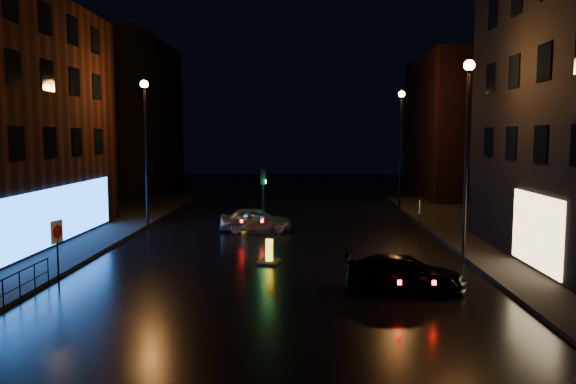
% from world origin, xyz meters
% --- Properties ---
extents(ground, '(120.00, 120.00, 0.00)m').
position_xyz_m(ground, '(0.00, 0.00, 0.00)').
color(ground, black).
rests_on(ground, ground).
extents(building_far_left, '(8.00, 16.00, 14.00)m').
position_xyz_m(building_far_left, '(-16.00, 35.00, 7.00)').
color(building_far_left, black).
rests_on(building_far_left, ground).
extents(building_far_right, '(8.00, 14.00, 12.00)m').
position_xyz_m(building_far_right, '(15.00, 32.00, 6.00)').
color(building_far_right, black).
rests_on(building_far_right, ground).
extents(street_lamp_lfar, '(0.44, 0.44, 8.37)m').
position_xyz_m(street_lamp_lfar, '(-7.80, 14.00, 5.56)').
color(street_lamp_lfar, black).
rests_on(street_lamp_lfar, ground).
extents(street_lamp_rnear, '(0.44, 0.44, 8.37)m').
position_xyz_m(street_lamp_rnear, '(7.80, 6.00, 5.56)').
color(street_lamp_rnear, black).
rests_on(street_lamp_rnear, ground).
extents(street_lamp_rfar, '(0.44, 0.44, 8.37)m').
position_xyz_m(street_lamp_rfar, '(7.80, 22.00, 5.56)').
color(street_lamp_rfar, black).
rests_on(street_lamp_rfar, ground).
extents(traffic_signal, '(1.40, 2.40, 3.45)m').
position_xyz_m(traffic_signal, '(-1.20, 14.00, 0.50)').
color(traffic_signal, black).
rests_on(traffic_signal, ground).
extents(guard_railing, '(0.05, 6.04, 1.00)m').
position_xyz_m(guard_railing, '(-8.00, -1.00, 0.74)').
color(guard_railing, black).
rests_on(guard_railing, ground).
extents(silver_hatchback, '(4.01, 1.79, 1.34)m').
position_xyz_m(silver_hatchback, '(-1.57, 13.35, 0.67)').
color(silver_hatchback, '#B1B5B9').
rests_on(silver_hatchback, ground).
extents(dark_sedan, '(4.28, 2.09, 1.20)m').
position_xyz_m(dark_sedan, '(4.57, 1.71, 0.60)').
color(dark_sedan, black).
rests_on(dark_sedan, ground).
extents(bollard_near, '(1.00, 1.30, 1.01)m').
position_xyz_m(bollard_near, '(-0.33, 5.64, 0.22)').
color(bollard_near, black).
rests_on(bollard_near, ground).
extents(bollard_far, '(1.04, 1.32, 1.01)m').
position_xyz_m(bollard_far, '(-2.43, 14.83, 0.22)').
color(bollard_far, black).
rests_on(bollard_far, ground).
extents(road_sign_left, '(0.18, 0.58, 2.39)m').
position_xyz_m(road_sign_left, '(-7.43, 1.57, 1.79)').
color(road_sign_left, black).
rests_on(road_sign_left, ground).
extents(road_sign_right, '(0.17, 0.49, 2.06)m').
position_xyz_m(road_sign_right, '(6.93, 10.85, 1.55)').
color(road_sign_right, black).
rests_on(road_sign_right, ground).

